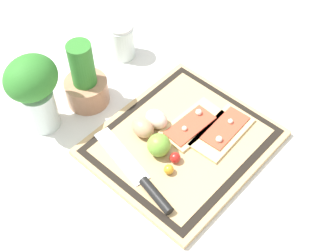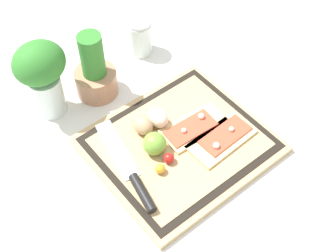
% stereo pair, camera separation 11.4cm
% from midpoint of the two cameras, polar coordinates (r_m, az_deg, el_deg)
% --- Properties ---
extents(ground_plane, '(6.00, 6.00, 0.00)m').
position_cam_midpoint_polar(ground_plane, '(1.15, -1.13, -2.50)').
color(ground_plane, silver).
extents(cutting_board, '(0.41, 0.37, 0.02)m').
position_cam_midpoint_polar(cutting_board, '(1.14, -1.14, -2.23)').
color(cutting_board, tan).
rests_on(cutting_board, ground_plane).
extents(pizza_slice_near, '(0.17, 0.09, 0.02)m').
position_cam_midpoint_polar(pizza_slice_near, '(1.14, 3.90, -0.85)').
color(pizza_slice_near, '#DBBC7F').
rests_on(pizza_slice_near, cutting_board).
extents(pizza_slice_far, '(0.17, 0.10, 0.02)m').
position_cam_midpoint_polar(pizza_slice_far, '(1.15, 0.24, 0.07)').
color(pizza_slice_far, '#DBBC7F').
rests_on(pizza_slice_far, cutting_board).
extents(knife, '(0.09, 0.28, 0.02)m').
position_cam_midpoint_polar(knife, '(1.06, -5.96, -7.07)').
color(knife, silver).
rests_on(knife, cutting_board).
extents(egg_brown, '(0.05, 0.06, 0.05)m').
position_cam_midpoint_polar(egg_brown, '(1.13, -5.97, -0.40)').
color(egg_brown, tan).
rests_on(egg_brown, cutting_board).
extents(egg_pink, '(0.05, 0.06, 0.05)m').
position_cam_midpoint_polar(egg_pink, '(1.15, -4.26, 0.68)').
color(egg_pink, beige).
rests_on(egg_pink, cutting_board).
extents(lime, '(0.06, 0.06, 0.06)m').
position_cam_midpoint_polar(lime, '(1.09, -4.11, -2.53)').
color(lime, '#70A838').
rests_on(lime, cutting_board).
extents(cherry_tomato_red, '(0.03, 0.03, 0.03)m').
position_cam_midpoint_polar(cherry_tomato_red, '(1.09, -2.12, -4.07)').
color(cherry_tomato_red, red).
rests_on(cherry_tomato_red, cutting_board).
extents(cherry_tomato_yellow, '(0.02, 0.02, 0.02)m').
position_cam_midpoint_polar(cherry_tomato_yellow, '(1.07, -2.96, -5.51)').
color(cherry_tomato_yellow, gold).
rests_on(cherry_tomato_yellow, cutting_board).
extents(herb_pot, '(0.11, 0.11, 0.19)m').
position_cam_midpoint_polar(herb_pot, '(1.22, -12.69, 5.03)').
color(herb_pot, '#AD7A5B').
rests_on(herb_pot, ground_plane).
extents(sauce_jar, '(0.07, 0.07, 0.11)m').
position_cam_midpoint_polar(sauce_jar, '(1.35, -8.11, 9.95)').
color(sauce_jar, silver).
rests_on(sauce_jar, ground_plane).
extents(herb_glass, '(0.13, 0.11, 0.22)m').
position_cam_midpoint_polar(herb_glass, '(1.15, -18.77, 4.19)').
color(herb_glass, silver).
rests_on(herb_glass, ground_plane).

